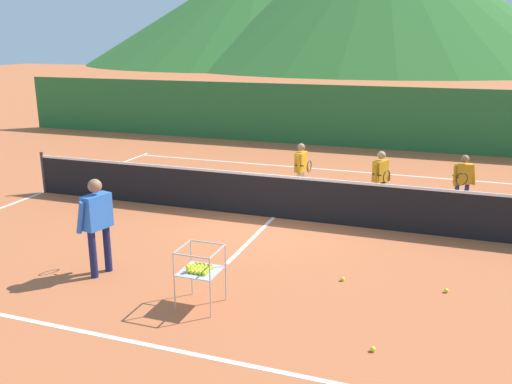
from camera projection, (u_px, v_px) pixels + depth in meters
The scene contains 17 objects.
ground_plane at pixel (274, 217), 11.96m from camera, with size 120.00×120.00×0.00m, color #BC6038.
line_baseline_near at pixel (145, 344), 6.99m from camera, with size 12.40×0.08×0.01m, color white.
line_baseline_far at pixel (322, 169), 16.38m from camera, with size 12.40×0.08×0.01m, color white.
line_sideline_west at pixel (44, 192), 13.94m from camera, with size 0.08×10.35×0.01m, color white.
line_service_center at pixel (274, 217), 11.96m from camera, with size 0.08×5.45×0.01m, color white.
tennis_net at pixel (274, 196), 11.82m from camera, with size 12.36×0.08×1.05m.
instructor at pixel (97, 218), 8.84m from camera, with size 0.44×0.81×1.64m.
student_0 at pixel (301, 166), 13.20m from camera, with size 0.41×0.68×1.37m.
student_1 at pixel (380, 175), 12.28m from camera, with size 0.42×0.73×1.37m.
student_2 at pixel (463, 178), 12.16m from camera, with size 0.53×0.63×1.31m.
ball_cart at pixel (200, 269), 7.86m from camera, with size 0.58×0.58×0.90m.
tennis_ball_1 at pixel (373, 349), 6.83m from camera, with size 0.07×0.07×0.07m, color yellow.
tennis_ball_4 at pixel (100, 216), 11.97m from camera, with size 0.07×0.07×0.07m, color yellow.
tennis_ball_5 at pixel (343, 279), 8.82m from camera, with size 0.07×0.07×0.07m, color yellow.
tennis_ball_6 at pixel (446, 290), 8.42m from camera, with size 0.07×0.07×0.07m, color yellow.
windscreen_fence at pixel (346, 117), 19.47m from camera, with size 27.27×0.08×2.21m, color #286B33.
hill_1 at pixel (267, 8), 84.95m from camera, with size 55.88×55.88×16.71m, color #2D6628.
Camera 1 is at (3.40, -10.84, 3.80)m, focal length 38.09 mm.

